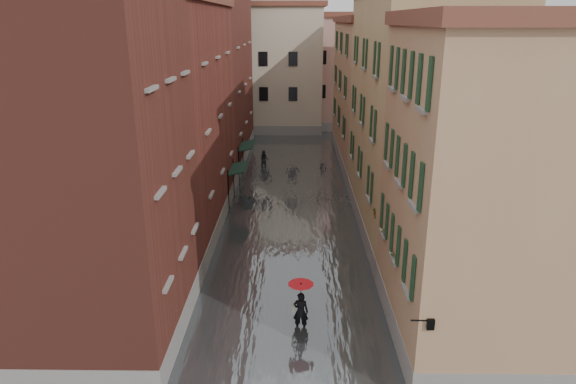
{
  "coord_description": "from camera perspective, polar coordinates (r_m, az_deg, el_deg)",
  "views": [
    {
      "loc": [
        0.25,
        -19.44,
        11.67
      ],
      "look_at": [
        -0.12,
        6.4,
        3.0
      ],
      "focal_mm": 32.0,
      "sensor_mm": 36.0,
      "label": 1
    }
  ],
  "objects": [
    {
      "name": "building_right_mid",
      "position": [
        29.69,
        14.09,
        7.96
      ],
      "size": [
        6.0,
        14.0,
        13.0
      ],
      "primitive_type": "cube",
      "color": "tan",
      "rests_on": "ground"
    },
    {
      "name": "building_left_far",
      "position": [
        44.29,
        -8.81,
        12.28
      ],
      "size": [
        6.0,
        16.0,
        14.0
      ],
      "primitive_type": "cube",
      "color": "brown",
      "rests_on": "ground"
    },
    {
      "name": "window_planters",
      "position": [
        21.82,
        10.99,
        -3.77
      ],
      "size": [
        0.59,
        5.63,
        0.84
      ],
      "color": "maroon",
      "rests_on": "ground"
    },
    {
      "name": "building_left_near",
      "position": [
        19.58,
        -20.96,
        1.98
      ],
      "size": [
        6.0,
        8.0,
        13.0
      ],
      "primitive_type": "cube",
      "color": "brown",
      "rests_on": "ground"
    },
    {
      "name": "awning_near",
      "position": [
        33.56,
        -5.61,
        2.53
      ],
      "size": [
        1.09,
        2.88,
        2.8
      ],
      "color": "black",
      "rests_on": "ground"
    },
    {
      "name": "building_left_mid",
      "position": [
        29.85,
        -13.37,
        7.58
      ],
      "size": [
        6.0,
        14.0,
        12.5
      ],
      "primitive_type": "cube",
      "color": "maroon",
      "rests_on": "ground"
    },
    {
      "name": "pedestrian_far",
      "position": [
        42.27,
        -2.65,
        3.6
      ],
      "size": [
        0.79,
        0.63,
        1.57
      ],
      "primitive_type": "imported",
      "rotation": [
        0.0,
        0.0,
        0.06
      ],
      "color": "black",
      "rests_on": "ground"
    },
    {
      "name": "wall_lantern",
      "position": [
        16.51,
        15.46,
        -13.87
      ],
      "size": [
        0.71,
        0.22,
        0.35
      ],
      "color": "black",
      "rests_on": "ground"
    },
    {
      "name": "pedestrian_main",
      "position": [
        20.38,
        1.41,
        -12.11
      ],
      "size": [
        1.01,
        1.01,
        2.06
      ],
      "color": "black",
      "rests_on": "ground"
    },
    {
      "name": "building_right_far",
      "position": [
        44.36,
        9.73,
        10.62
      ],
      "size": [
        6.0,
        16.0,
        11.5
      ],
      "primitive_type": "cube",
      "color": "#A47855",
      "rests_on": "ground"
    },
    {
      "name": "floodwater",
      "position": [
        34.44,
        0.36,
        -1.08
      ],
      "size": [
        10.0,
        60.0,
        0.2
      ],
      "primitive_type": "cube",
      "color": "#51575A",
      "rests_on": "ground"
    },
    {
      "name": "building_end_pink",
      "position": [
        59.99,
        6.48,
        13.01
      ],
      "size": [
        10.0,
        9.0,
        12.0
      ],
      "primitive_type": "cube",
      "color": "tan",
      "rests_on": "ground"
    },
    {
      "name": "building_end_cream",
      "position": [
        57.77,
        -2.48,
        13.39
      ],
      "size": [
        12.0,
        9.0,
        13.0
      ],
      "primitive_type": "cube",
      "color": "#C0B399",
      "rests_on": "ground"
    },
    {
      "name": "building_right_near",
      "position": [
        19.62,
        20.9,
        -0.28
      ],
      "size": [
        6.0,
        8.0,
        11.5
      ],
      "primitive_type": "cube",
      "color": "#A47855",
      "rests_on": "ground"
    },
    {
      "name": "awning_far",
      "position": [
        39.68,
        -4.62,
        5.08
      ],
      "size": [
        1.09,
        3.25,
        2.8
      ],
      "color": "black",
      "rests_on": "ground"
    },
    {
      "name": "ground",
      "position": [
        22.68,
        0.07,
        -12.43
      ],
      "size": [
        120.0,
        120.0,
        0.0
      ],
      "primitive_type": "plane",
      "color": "#59595C",
      "rests_on": "ground"
    }
  ]
}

